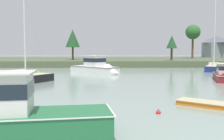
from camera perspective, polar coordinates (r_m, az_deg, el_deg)
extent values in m
cube|color=#4C563D|center=(86.07, -1.89, 2.07)|extent=(203.65, 50.22, 1.53)
cube|color=white|center=(47.31, -3.96, -0.30)|extent=(9.09, 8.99, 1.86)
cone|color=white|center=(43.99, 0.26, -0.64)|extent=(3.98, 3.99, 2.99)
cube|color=black|center=(47.25, -3.97, 0.78)|extent=(9.32, 9.22, 0.05)
cube|color=silver|center=(47.07, -3.82, 1.96)|extent=(4.05, 4.04, 1.89)
cube|color=#19232D|center=(47.06, -3.82, 2.19)|extent=(4.13, 4.12, 0.68)
cube|color=beige|center=(47.04, -3.83, 3.14)|extent=(4.61, 4.60, 0.06)
cylinder|color=silver|center=(47.04, -3.83, 3.87)|extent=(0.03, 0.03, 1.13)
cube|color=orange|center=(20.14, 19.07, -7.16)|extent=(3.53, 3.26, 0.48)
cube|color=#C6B289|center=(20.09, 19.09, -6.49)|extent=(3.71, 3.43, 0.05)
cube|color=tan|center=(20.10, 19.09, -6.61)|extent=(0.87, 1.05, 0.03)
cube|color=#236B3D|center=(12.87, -20.21, -12.85)|extent=(8.83, 3.75, 1.89)
cube|color=silver|center=(12.63, -20.32, -8.87)|extent=(9.02, 3.88, 0.05)
cube|color=silver|center=(12.60, -23.30, -4.72)|extent=(2.88, 2.42, 1.78)
cube|color=#19232D|center=(12.57, -23.33, -3.91)|extent=(2.93, 2.47, 0.64)
cube|color=navy|center=(56.21, 21.31, 0.02)|extent=(6.54, 9.69, 1.81)
cube|color=#CCB78E|center=(56.15, 21.34, 0.96)|extent=(6.01, 9.04, 0.04)
cube|color=silver|center=(55.66, 21.31, 1.25)|extent=(2.41, 2.61, 0.57)
cylinder|color=silver|center=(56.97, 21.57, 7.81)|extent=(0.19, 0.19, 13.49)
cylinder|color=silver|center=(54.98, 21.28, 1.62)|extent=(1.83, 3.48, 0.15)
cylinder|color=silver|center=(54.98, 21.28, 1.67)|extent=(1.65, 3.14, 0.14)
cylinder|color=#999999|center=(58.86, 21.68, 7.66)|extent=(1.71, 3.44, 13.45)
cube|color=black|center=(33.31, -19.28, -2.65)|extent=(6.58, 9.24, 1.64)
cube|color=#CCB78E|center=(33.22, -19.32, -1.22)|extent=(6.07, 8.62, 0.04)
cube|color=silver|center=(32.88, -19.93, -0.76)|extent=(2.28, 2.50, 0.56)
cylinder|color=silver|center=(33.66, -18.59, 7.72)|extent=(0.19, 0.19, 10.35)
cylinder|color=silver|center=(32.42, -20.81, -0.18)|extent=(1.97, 3.32, 0.15)
cylinder|color=silver|center=(32.42, -20.81, -0.09)|extent=(1.78, 2.99, 0.14)
cylinder|color=#999999|center=(34.97, -16.34, 7.59)|extent=(1.86, 3.27, 10.30)
sphere|color=yellow|center=(51.42, -15.83, -0.32)|extent=(0.35, 0.35, 0.35)
torus|color=#333338|center=(51.41, -15.83, -0.08)|extent=(0.12, 0.12, 0.02)
sphere|color=red|center=(17.06, 10.11, -9.19)|extent=(0.32, 0.32, 0.32)
torus|color=#333338|center=(17.02, 10.12, -8.53)|extent=(0.12, 0.12, 0.02)
cylinder|color=brown|center=(68.40, 12.92, 4.15)|extent=(0.54, 0.54, 5.00)
cone|color=#1E4723|center=(68.44, 12.95, 6.05)|extent=(2.73, 2.73, 3.34)
cylinder|color=brown|center=(90.87, 17.23, 4.88)|extent=(0.65, 0.65, 7.61)
sphere|color=#2D602D|center=(91.07, 17.29, 7.96)|extent=(4.86, 4.86, 4.86)
cylinder|color=brown|center=(72.50, -8.59, 4.47)|extent=(0.50, 0.50, 5.66)
cone|color=#1E4723|center=(72.58, -8.61, 6.87)|extent=(3.96, 3.96, 4.84)
cube|color=gray|center=(107.05, 21.90, 4.07)|extent=(8.03, 9.46, 5.50)
pyramid|color=#565B66|center=(107.14, 21.96, 6.28)|extent=(8.67, 10.22, 2.76)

